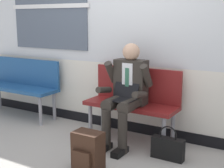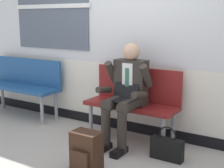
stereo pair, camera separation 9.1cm
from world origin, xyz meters
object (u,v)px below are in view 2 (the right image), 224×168
object	(u,v)px
person_seated	(126,92)
handbag	(167,148)
bench_with_person	(134,98)
backpack	(86,152)
bench_empty	(23,82)

from	to	relation	value
person_seated	handbag	bearing A→B (deg)	-14.59
bench_with_person	backpack	xyz separation A→B (m)	(0.02, -1.04, -0.33)
bench_empty	person_seated	distance (m)	2.01
backpack	handbag	bearing A→B (deg)	48.66
bench_with_person	bench_empty	world-z (taller)	bench_with_person
bench_with_person	handbag	xyz separation A→B (m)	(0.61, -0.36, -0.40)
backpack	handbag	size ratio (longest dim) A/B	1.08
person_seated	backpack	distance (m)	0.95
bench_empty	backpack	world-z (taller)	bench_empty
bench_with_person	bench_empty	bearing A→B (deg)	-179.99
bench_empty	person_seated	xyz separation A→B (m)	(2.00, -0.20, 0.12)
handbag	backpack	bearing A→B (deg)	-131.34
person_seated	backpack	size ratio (longest dim) A/B	3.01
bench_empty	handbag	size ratio (longest dim) A/B	3.65
bench_with_person	bench_empty	xyz separation A→B (m)	(-2.00, -0.00, -0.00)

